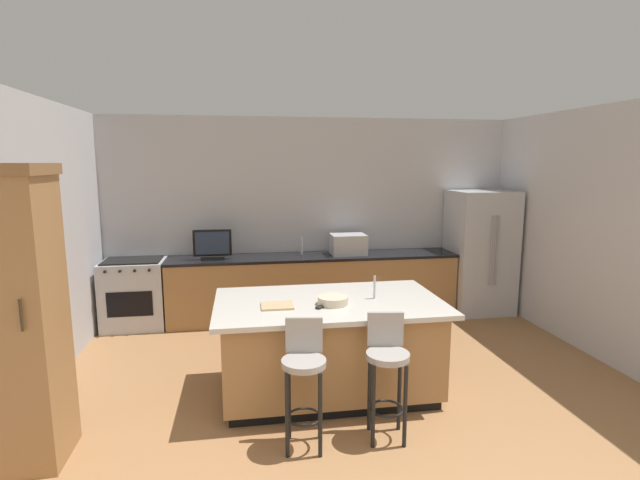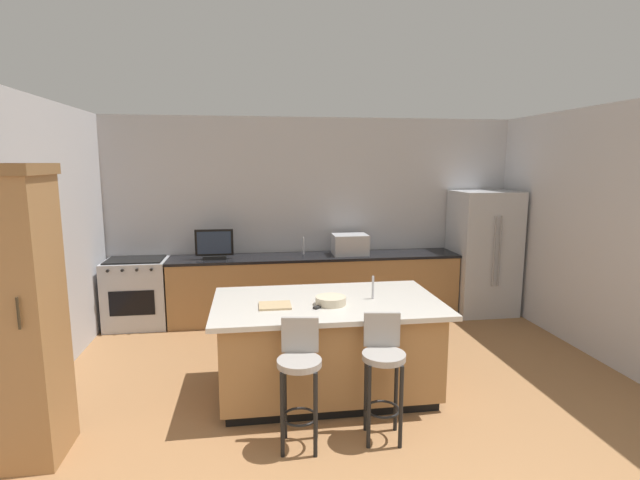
% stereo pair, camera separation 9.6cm
% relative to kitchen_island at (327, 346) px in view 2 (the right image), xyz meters
% --- Properties ---
extents(wall_back, '(6.29, 0.12, 2.80)m').
position_rel_kitchen_island_xyz_m(wall_back, '(0.22, 2.59, 0.94)').
color(wall_back, '#BCBCC1').
rests_on(wall_back, ground_plane).
extents(wall_left, '(0.12, 5.43, 2.80)m').
position_rel_kitchen_island_xyz_m(wall_left, '(-2.72, 0.07, 0.94)').
color(wall_left, '#BCBCC1').
rests_on(wall_left, ground_plane).
extents(wall_right, '(0.12, 5.43, 2.80)m').
position_rel_kitchen_island_xyz_m(wall_right, '(3.17, 0.07, 0.94)').
color(wall_right, '#BCBCC1').
rests_on(wall_right, ground_plane).
extents(counter_back, '(4.00, 0.62, 0.90)m').
position_rel_kitchen_island_xyz_m(counter_back, '(0.19, 2.21, -0.01)').
color(counter_back, '#9E7042').
rests_on(counter_back, ground_plane).
extents(kitchen_island, '(2.10, 1.24, 0.91)m').
position_rel_kitchen_island_xyz_m(kitchen_island, '(0.00, 0.00, 0.00)').
color(kitchen_island, black).
rests_on(kitchen_island, ground_plane).
extents(refrigerator, '(0.85, 0.78, 1.77)m').
position_rel_kitchen_island_xyz_m(refrigerator, '(2.63, 2.14, 0.42)').
color(refrigerator, '#B7BABF').
rests_on(refrigerator, ground_plane).
extents(range_oven, '(0.80, 0.63, 0.92)m').
position_rel_kitchen_island_xyz_m(range_oven, '(-2.21, 2.20, -0.01)').
color(range_oven, '#B7BABF').
rests_on(range_oven, ground_plane).
extents(cabinet_tower, '(0.62, 0.57, 2.17)m').
position_rel_kitchen_island_xyz_m(cabinet_tower, '(-2.39, -0.68, 0.67)').
color(cabinet_tower, '#9E7042').
rests_on(cabinet_tower, ground_plane).
extents(microwave, '(0.48, 0.36, 0.28)m').
position_rel_kitchen_island_xyz_m(microwave, '(0.68, 2.21, 0.58)').
color(microwave, '#B7BABF').
rests_on(microwave, counter_back).
extents(tv_monitor, '(0.50, 0.16, 0.40)m').
position_rel_kitchen_island_xyz_m(tv_monitor, '(-1.18, 2.15, 0.62)').
color(tv_monitor, black).
rests_on(tv_monitor, counter_back).
extents(sink_faucet_back, '(0.02, 0.02, 0.24)m').
position_rel_kitchen_island_xyz_m(sink_faucet_back, '(0.03, 2.31, 0.55)').
color(sink_faucet_back, '#B2B2B7').
rests_on(sink_faucet_back, counter_back).
extents(sink_faucet_island, '(0.02, 0.02, 0.22)m').
position_rel_kitchen_island_xyz_m(sink_faucet_island, '(0.44, 0.00, 0.55)').
color(sink_faucet_island, '#B2B2B7').
rests_on(sink_faucet_island, kitchen_island).
extents(bar_stool_left, '(0.34, 0.36, 1.00)m').
position_rel_kitchen_island_xyz_m(bar_stool_left, '(-0.34, -0.83, 0.14)').
color(bar_stool_left, gray).
rests_on(bar_stool_left, ground_plane).
extents(bar_stool_right, '(0.34, 0.36, 1.00)m').
position_rel_kitchen_island_xyz_m(bar_stool_right, '(0.32, -0.81, 0.14)').
color(bar_stool_right, gray).
rests_on(bar_stool_right, ground_plane).
extents(fruit_bowl, '(0.28, 0.28, 0.07)m').
position_rel_kitchen_island_xyz_m(fruit_bowl, '(0.01, -0.13, 0.48)').
color(fruit_bowl, beige).
rests_on(fruit_bowl, kitchen_island).
extents(tv_remote, '(0.15, 0.15, 0.02)m').
position_rel_kitchen_island_xyz_m(tv_remote, '(-0.09, -0.19, 0.45)').
color(tv_remote, black).
rests_on(tv_remote, kitchen_island).
extents(cutting_board, '(0.29, 0.24, 0.02)m').
position_rel_kitchen_island_xyz_m(cutting_board, '(-0.49, -0.12, 0.45)').
color(cutting_board, tan).
rests_on(cutting_board, kitchen_island).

